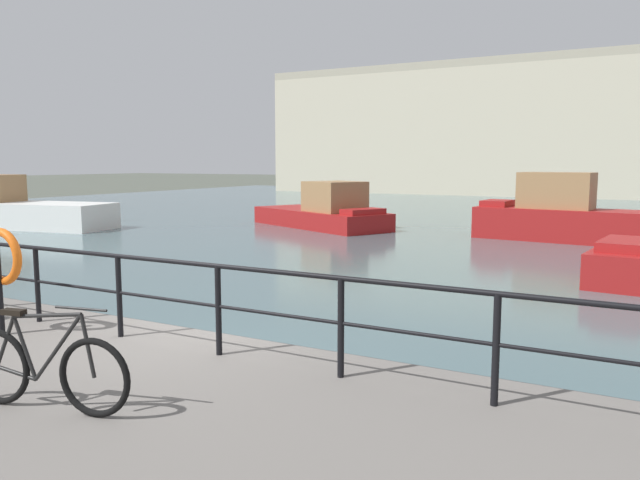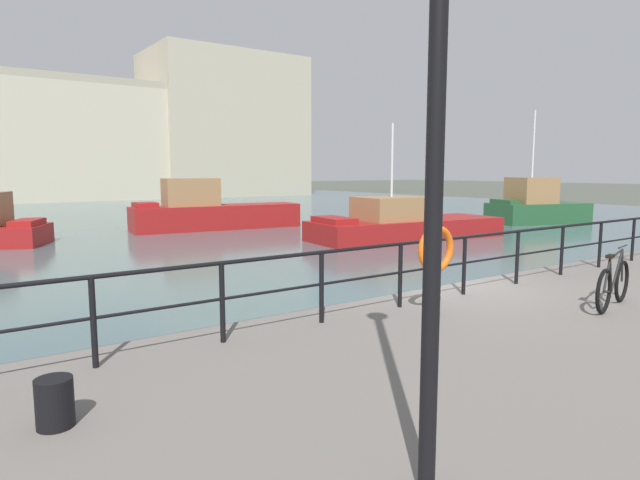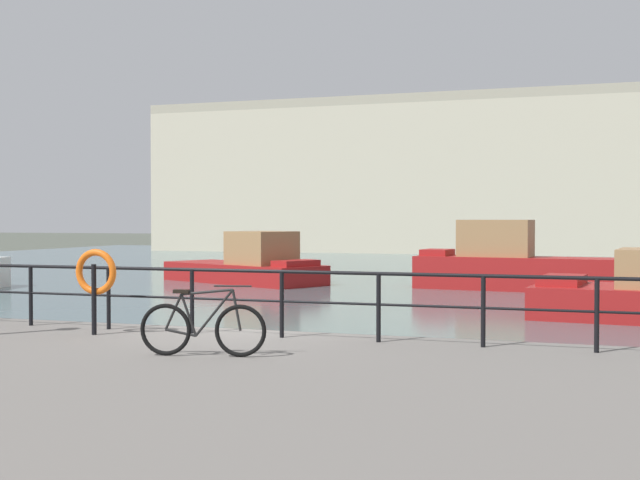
% 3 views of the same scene
% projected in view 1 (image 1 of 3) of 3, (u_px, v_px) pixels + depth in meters
% --- Properties ---
extents(ground_plane, '(240.00, 240.00, 0.00)m').
position_uv_depth(ground_plane, '(191.00, 381.00, 8.47)').
color(ground_plane, '#4C5147').
extents(water_basin, '(80.00, 60.00, 0.01)m').
position_uv_depth(water_basin, '(544.00, 215.00, 34.80)').
color(water_basin, '#476066').
rests_on(water_basin, ground_plane).
extents(moored_cabin_cruiser, '(7.82, 5.57, 2.12)m').
position_uv_depth(moored_cabin_cruiser, '(325.00, 212.00, 28.14)').
color(moored_cabin_cruiser, maroon).
rests_on(moored_cabin_cruiser, water_basin).
extents(moored_harbor_tender, '(8.69, 2.85, 2.59)m').
position_uv_depth(moored_harbor_tender, '(584.00, 219.00, 22.96)').
color(moored_harbor_tender, maroon).
rests_on(moored_harbor_tender, water_basin).
extents(moored_white_yacht, '(10.22, 4.34, 7.74)m').
position_uv_depth(moored_white_yacht, '(4.00, 208.00, 28.44)').
color(moored_white_yacht, white).
rests_on(moored_white_yacht, water_basin).
extents(quay_railing, '(25.45, 0.07, 1.08)m').
position_uv_depth(quay_railing, '(119.00, 280.00, 7.87)').
color(quay_railing, black).
rests_on(quay_railing, quay_promenade).
extents(parked_bicycle, '(1.74, 0.43, 0.98)m').
position_uv_depth(parked_bicycle, '(44.00, 369.00, 5.54)').
color(parked_bicycle, black).
rests_on(parked_bicycle, quay_promenade).
extents(life_ring_stand, '(0.75, 0.16, 1.40)m').
position_uv_depth(life_ring_stand, '(1.00, 260.00, 7.97)').
color(life_ring_stand, black).
rests_on(life_ring_stand, quay_promenade).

